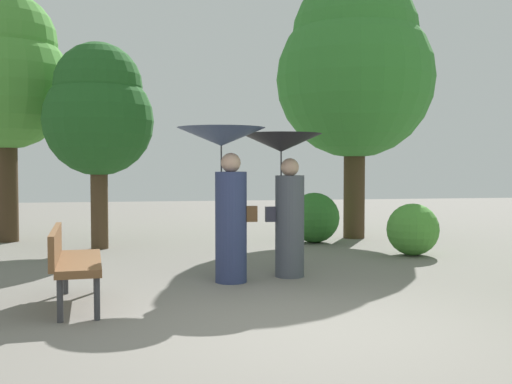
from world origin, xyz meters
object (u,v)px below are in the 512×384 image
Objects in this scene: person_left at (226,176)px; tree_mid_right at (355,66)px; tree_mid_left at (5,73)px; tree_near_left at (98,111)px; park_bench at (71,258)px; person_right at (285,177)px.

person_left is 5.72m from tree_mid_right.
tree_mid_left is at bearing 175.00° from tree_mid_right.
tree_near_left is at bearing -171.58° from tree_mid_right.
park_bench is 0.29× the size of tree_mid_right.
tree_mid_right is (5.01, 0.74, 1.05)m from tree_near_left.
tree_mid_left reaches higher than person_left.
park_bench is 0.32× the size of tree_mid_left.
tree_near_left reaches higher than person_left.
person_right is 4.35m from tree_near_left.
tree_mid_right is (2.35, 4.00, 2.18)m from person_right.
tree_near_left is 5.17m from tree_mid_right.
person_right is at bearing -45.61° from tree_mid_left.
tree_mid_right is at bearing -29.24° from person_left.
tree_mid_left is (-3.68, 4.84, 1.93)m from person_left.
person_left is 0.37× the size of tree_mid_right.
tree_mid_right is at bearing -22.89° from person_right.
person_right is at bearing -50.81° from tree_near_left.
park_bench is 4.95m from tree_near_left.
person_right is (0.82, 0.24, -0.02)m from person_left.
person_right is 5.12m from tree_mid_right.
tree_mid_right is at bearing -48.23° from park_bench.
tree_mid_left is at bearing 51.95° from person_right.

